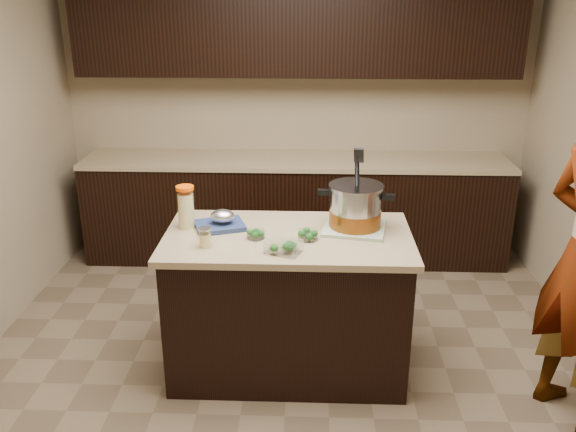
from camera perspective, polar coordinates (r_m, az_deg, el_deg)
name	(u,v)px	position (r m, az deg, el deg)	size (l,w,h in m)	color
ground_plane	(288,365)	(4.01, 0.00, -13.74)	(4.00, 4.00, 0.00)	brown
room_shell	(288,96)	(3.35, 0.00, 11.17)	(4.04, 4.04, 2.72)	tan
back_cabinets	(296,152)	(5.22, 0.74, 5.97)	(3.60, 0.63, 2.33)	black
island	(288,302)	(3.78, 0.00, -8.08)	(1.46, 0.81, 0.90)	black
dish_towel	(355,227)	(3.69, 6.25, -1.04)	(0.36, 0.36, 0.02)	#668E5F
stock_pot	(355,209)	(3.65, 6.32, 0.69)	(0.46, 0.38, 0.47)	#B7B7BC
lemonade_pitcher	(186,209)	(3.70, -9.52, 0.68)	(0.13, 0.13, 0.26)	#E0D589
mason_jar	(205,238)	(3.44, -7.76, -2.04)	(0.09, 0.09, 0.12)	#E0D589
broccoli_tub_left	(256,235)	(3.53, -3.04, -1.75)	(0.13, 0.13, 0.05)	silver
broccoli_tub_right	(308,235)	(3.51, 1.88, -1.82)	(0.13, 0.13, 0.06)	silver
broccoli_tub_rect	(283,247)	(3.34, -0.43, -2.95)	(0.22, 0.19, 0.07)	silver
blue_tray	(221,222)	(3.70, -6.30, -0.55)	(0.35, 0.31, 0.11)	navy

